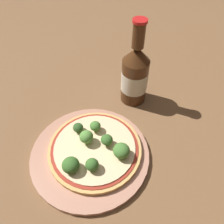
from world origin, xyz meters
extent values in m
plane|color=brown|center=(0.00, 0.00, 0.00)|extent=(3.00, 3.00, 0.00)
cylinder|color=tan|center=(0.01, -0.01, 0.01)|extent=(0.26, 0.26, 0.01)
cylinder|color=tan|center=(0.02, 0.00, 0.02)|extent=(0.20, 0.20, 0.01)
cylinder|color=maroon|center=(0.02, 0.00, 0.02)|extent=(0.19, 0.19, 0.00)
cylinder|color=beige|center=(0.02, 0.00, 0.02)|extent=(0.18, 0.18, 0.00)
cylinder|color=#7A9E5B|center=(0.01, 0.04, 0.03)|extent=(0.01, 0.01, 0.01)
ellipsoid|color=#477A33|center=(0.01, 0.04, 0.04)|extent=(0.02, 0.02, 0.02)
cylinder|color=#7A9E5B|center=(-0.01, -0.06, 0.03)|extent=(0.01, 0.01, 0.01)
ellipsoid|color=#386628|center=(-0.01, -0.06, 0.04)|extent=(0.03, 0.03, 0.03)
cylinder|color=#7A9E5B|center=(-0.03, 0.03, 0.03)|extent=(0.01, 0.01, 0.01)
ellipsoid|color=#2D5123|center=(-0.03, 0.03, 0.04)|extent=(0.02, 0.02, 0.02)
cylinder|color=#7A9E5B|center=(0.00, 0.01, 0.03)|extent=(0.01, 0.01, 0.01)
ellipsoid|color=#568E3D|center=(0.00, 0.01, 0.04)|extent=(0.03, 0.03, 0.03)
cylinder|color=#7A9E5B|center=(0.03, -0.05, 0.03)|extent=(0.01, 0.01, 0.01)
ellipsoid|color=#386628|center=(0.03, -0.05, 0.04)|extent=(0.03, 0.03, 0.02)
cylinder|color=#7A9E5B|center=(0.08, -0.01, 0.03)|extent=(0.01, 0.01, 0.01)
ellipsoid|color=#477A33|center=(0.08, -0.01, 0.04)|extent=(0.03, 0.03, 0.03)
cylinder|color=#7A9E5B|center=(0.04, 0.01, 0.03)|extent=(0.01, 0.01, 0.01)
ellipsoid|color=#386628|center=(0.04, 0.01, 0.04)|extent=(0.03, 0.03, 0.02)
cylinder|color=#472814|center=(0.08, 0.19, 0.06)|extent=(0.07, 0.07, 0.12)
cylinder|color=beige|center=(0.08, 0.19, 0.06)|extent=(0.07, 0.07, 0.06)
cone|color=#472814|center=(0.08, 0.19, 0.14)|extent=(0.07, 0.07, 0.04)
cylinder|color=#472814|center=(0.08, 0.19, 0.19)|extent=(0.03, 0.03, 0.06)
cylinder|color=red|center=(0.08, 0.19, 0.22)|extent=(0.03, 0.03, 0.01)
camera|label=1|loc=(0.11, -0.24, 0.42)|focal=35.00mm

